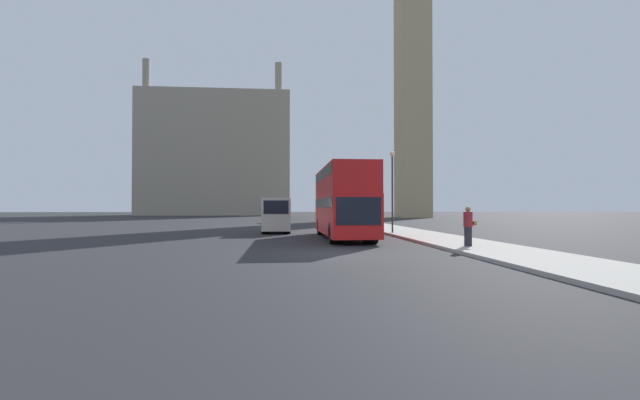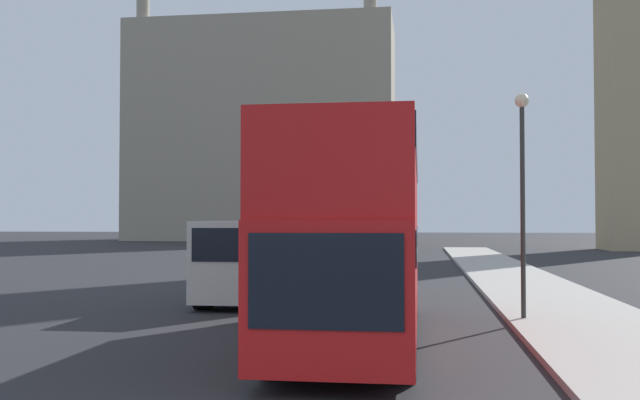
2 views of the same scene
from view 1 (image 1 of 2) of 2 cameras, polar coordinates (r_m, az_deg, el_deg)
The scene contains 9 objects.
ground_plane at distance 17.86m, azimuth 2.35°, elevation -7.20°, with size 300.00×300.00×0.00m, color #28282B.
sidewalk_strip at distance 19.97m, azimuth 22.62°, elevation -6.25°, with size 3.88×120.00×0.15m.
clock_tower at distance 86.85m, azimuth 12.22°, elevation 21.06°, with size 6.05×6.22×67.24m.
building_block_distant at distance 105.85m, azimuth -13.61°, elevation 5.87°, with size 34.70×13.55×35.07m.
red_double_decker_bus at distance 26.48m, azimuth 3.08°, elevation 0.09°, with size 2.60×10.78×4.34m.
white_van at distance 32.72m, azimuth -5.83°, elevation -1.90°, with size 2.09×5.21×2.60m.
pedestrian at distance 20.81m, azimuth 19.15°, elevation -3.35°, with size 0.56×0.40×1.82m.
street_lamp at distance 30.42m, azimuth 9.62°, elevation 2.77°, with size 0.36×0.36×5.72m.
parked_sedan at distance 52.21m, azimuth -5.86°, elevation -2.30°, with size 1.75×4.43×1.53m.
Camera 1 is at (-2.30, -17.61, 1.96)m, focal length 24.00 mm.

